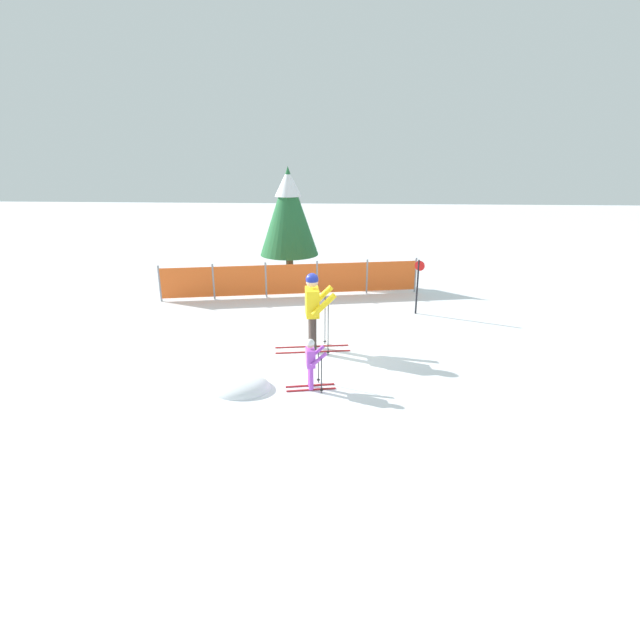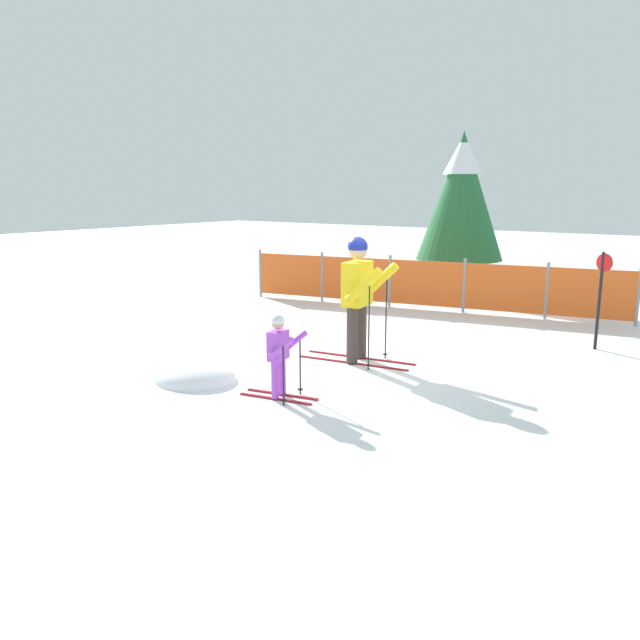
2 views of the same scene
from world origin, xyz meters
name	(u,v)px [view 1 (image 1 of 2)]	position (x,y,z in m)	size (l,w,h in m)	color
ground_plane	(312,348)	(0.00, 0.00, 0.00)	(60.00, 60.00, 0.00)	white
skier_adult	(313,305)	(0.04, -0.10, 1.09)	(1.76, 0.84, 1.83)	maroon
skier_child	(311,360)	(0.13, -2.04, 0.60)	(0.99, 0.51, 1.03)	maroon
safety_fence	(292,279)	(-0.93, 4.15, 0.56)	(7.87, 1.54, 1.11)	gray
conifer_far	(289,210)	(-1.28, 6.65, 2.36)	(2.06, 2.06, 3.82)	#4C3823
trail_marker	(418,281)	(2.75, 2.67, 0.95)	(0.26, 0.14, 1.54)	black
snow_mound	(240,388)	(-1.26, -2.13, 0.00)	(1.19, 1.01, 0.48)	white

